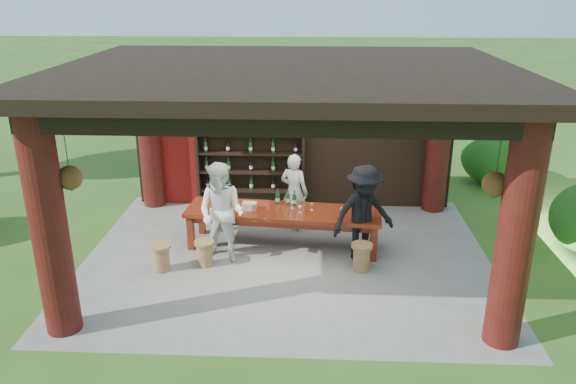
{
  "coord_description": "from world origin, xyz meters",
  "views": [
    {
      "loc": [
        0.45,
        -9.26,
        4.77
      ],
      "look_at": [
        0.0,
        0.4,
        1.15
      ],
      "focal_mm": 35.0,
      "sensor_mm": 36.0,
      "label": 1
    }
  ],
  "objects_px": {
    "guest_man": "(363,214)",
    "napkin_basket": "(249,206)",
    "tasting_table": "(283,215)",
    "stool_near_left": "(205,253)",
    "host": "(294,192)",
    "guest_woman": "(222,213)",
    "stool_near_right": "(362,256)",
    "wine_shelf": "(251,163)",
    "stool_far_left": "(161,257)"
  },
  "relations": [
    {
      "from": "guest_woman",
      "to": "wine_shelf",
      "type": "bearing_deg",
      "value": 102.6
    },
    {
      "from": "stool_near_left",
      "to": "napkin_basket",
      "type": "height_order",
      "value": "napkin_basket"
    },
    {
      "from": "guest_man",
      "to": "napkin_basket",
      "type": "bearing_deg",
      "value": 143.43
    },
    {
      "from": "guest_man",
      "to": "napkin_basket",
      "type": "height_order",
      "value": "guest_man"
    },
    {
      "from": "guest_man",
      "to": "stool_far_left",
      "type": "bearing_deg",
      "value": 165.95
    },
    {
      "from": "stool_near_left",
      "to": "stool_near_right",
      "type": "xyz_separation_m",
      "value": [
        2.79,
        -0.04,
        0.02
      ]
    },
    {
      "from": "stool_near_right",
      "to": "napkin_basket",
      "type": "distance_m",
      "value": 2.31
    },
    {
      "from": "tasting_table",
      "to": "stool_near_left",
      "type": "distance_m",
      "value": 1.65
    },
    {
      "from": "stool_near_left",
      "to": "guest_woman",
      "type": "distance_m",
      "value": 0.77
    },
    {
      "from": "wine_shelf",
      "to": "stool_near_right",
      "type": "xyz_separation_m",
      "value": [
        2.25,
        -2.84,
        -0.79
      ]
    },
    {
      "from": "stool_far_left",
      "to": "guest_man",
      "type": "bearing_deg",
      "value": 8.88
    },
    {
      "from": "stool_near_left",
      "to": "napkin_basket",
      "type": "distance_m",
      "value": 1.25
    },
    {
      "from": "wine_shelf",
      "to": "guest_man",
      "type": "height_order",
      "value": "wine_shelf"
    },
    {
      "from": "stool_near_left",
      "to": "guest_man",
      "type": "height_order",
      "value": "guest_man"
    },
    {
      "from": "stool_near_right",
      "to": "napkin_basket",
      "type": "relative_size",
      "value": 1.91
    },
    {
      "from": "stool_near_right",
      "to": "napkin_basket",
      "type": "height_order",
      "value": "napkin_basket"
    },
    {
      "from": "tasting_table",
      "to": "host",
      "type": "relative_size",
      "value": 2.33
    },
    {
      "from": "stool_near_left",
      "to": "guest_woman",
      "type": "relative_size",
      "value": 0.25
    },
    {
      "from": "stool_near_left",
      "to": "host",
      "type": "xyz_separation_m",
      "value": [
        1.54,
        1.66,
        0.56
      ]
    },
    {
      "from": "tasting_table",
      "to": "guest_man",
      "type": "bearing_deg",
      "value": -19.33
    },
    {
      "from": "stool_near_left",
      "to": "wine_shelf",
      "type": "bearing_deg",
      "value": 79.03
    },
    {
      "from": "tasting_table",
      "to": "guest_man",
      "type": "height_order",
      "value": "guest_man"
    },
    {
      "from": "stool_near_left",
      "to": "stool_far_left",
      "type": "xyz_separation_m",
      "value": [
        -0.73,
        -0.22,
        0.01
      ]
    },
    {
      "from": "stool_near_left",
      "to": "guest_woman",
      "type": "bearing_deg",
      "value": 39.54
    },
    {
      "from": "tasting_table",
      "to": "stool_far_left",
      "type": "distance_m",
      "value": 2.38
    },
    {
      "from": "stool_near_left",
      "to": "host",
      "type": "height_order",
      "value": "host"
    },
    {
      "from": "tasting_table",
      "to": "stool_near_left",
      "type": "bearing_deg",
      "value": -148.13
    },
    {
      "from": "host",
      "to": "napkin_basket",
      "type": "bearing_deg",
      "value": 68.65
    },
    {
      "from": "host",
      "to": "guest_man",
      "type": "xyz_separation_m",
      "value": [
        1.28,
        -1.33,
        0.1
      ]
    },
    {
      "from": "tasting_table",
      "to": "napkin_basket",
      "type": "height_order",
      "value": "napkin_basket"
    },
    {
      "from": "guest_woman",
      "to": "napkin_basket",
      "type": "distance_m",
      "value": 0.75
    },
    {
      "from": "napkin_basket",
      "to": "stool_near_right",
      "type": "bearing_deg",
      "value": -23.28
    },
    {
      "from": "wine_shelf",
      "to": "napkin_basket",
      "type": "xyz_separation_m",
      "value": [
        0.18,
        -1.95,
        -0.23
      ]
    },
    {
      "from": "stool_near_left",
      "to": "stool_far_left",
      "type": "bearing_deg",
      "value": -163.31
    },
    {
      "from": "stool_far_left",
      "to": "host",
      "type": "height_order",
      "value": "host"
    },
    {
      "from": "host",
      "to": "napkin_basket",
      "type": "distance_m",
      "value": 1.16
    },
    {
      "from": "tasting_table",
      "to": "stool_near_left",
      "type": "xyz_separation_m",
      "value": [
        -1.36,
        -0.85,
        -0.39
      ]
    },
    {
      "from": "guest_woman",
      "to": "napkin_basket",
      "type": "relative_size",
      "value": 7.06
    },
    {
      "from": "host",
      "to": "stool_near_left",
      "type": "bearing_deg",
      "value": 70.68
    },
    {
      "from": "wine_shelf",
      "to": "tasting_table",
      "type": "relative_size",
      "value": 0.63
    },
    {
      "from": "wine_shelf",
      "to": "napkin_basket",
      "type": "relative_size",
      "value": 9.12
    },
    {
      "from": "stool_near_left",
      "to": "host",
      "type": "relative_size",
      "value": 0.29
    },
    {
      "from": "guest_man",
      "to": "stool_near_right",
      "type": "bearing_deg",
      "value": -117.69
    },
    {
      "from": "guest_man",
      "to": "stool_near_left",
      "type": "bearing_deg",
      "value": 163.86
    },
    {
      "from": "stool_near_left",
      "to": "guest_woman",
      "type": "height_order",
      "value": "guest_woman"
    },
    {
      "from": "wine_shelf",
      "to": "napkin_basket",
      "type": "bearing_deg",
      "value": -84.67
    },
    {
      "from": "napkin_basket",
      "to": "tasting_table",
      "type": "bearing_deg",
      "value": 0.25
    },
    {
      "from": "host",
      "to": "napkin_basket",
      "type": "xyz_separation_m",
      "value": [
        -0.81,
        -0.82,
        0.02
      ]
    },
    {
      "from": "stool_near_left",
      "to": "guest_man",
      "type": "relative_size",
      "value": 0.26
    },
    {
      "from": "stool_near_left",
      "to": "guest_man",
      "type": "xyz_separation_m",
      "value": [
        2.82,
        0.34,
        0.66
      ]
    }
  ]
}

